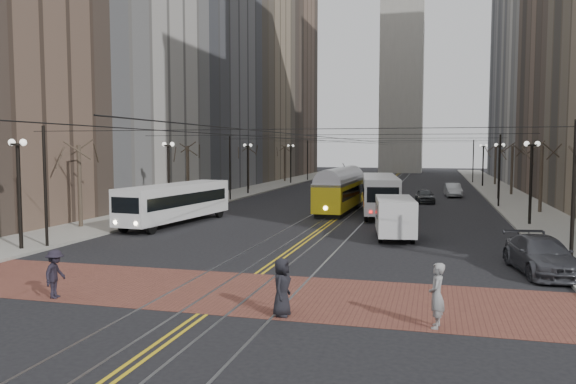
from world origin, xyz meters
The scene contains 24 objects.
ground centered at (0.00, 0.00, 0.00)m, with size 260.00×260.00×0.00m, color black.
sidewalk_left centered at (-15.00, 45.00, 0.07)m, with size 5.00×140.00×0.15m, color gray.
sidewalk_right centered at (15.00, 45.00, 0.07)m, with size 5.00×140.00×0.15m, color gray.
crosswalk_band centered at (0.00, -4.00, 0.01)m, with size 25.00×6.00×0.01m, color brown.
streetcar_rails centered at (0.00, 45.00, 0.00)m, with size 4.80×130.00×0.02m, color gray.
centre_lines centered at (0.00, 45.00, 0.01)m, with size 0.42×130.00×0.01m, color gold.
building_left_mid centered at (-25.50, 46.00, 17.00)m, with size 16.00×20.00×34.00m, color slate.
building_left_midfar centered at (-27.50, 66.00, 26.00)m, with size 20.00×20.00×52.00m, color #86755D.
building_left_far centered at (-25.50, 86.00, 20.00)m, with size 16.00×20.00×40.00m, color brown.
building_right_far centered at (25.50, 86.00, 20.00)m, with size 16.00×20.00×40.00m, color slate.
clock_tower centered at (0.00, 102.00, 35.96)m, with size 12.00×12.00×66.00m.
lamp_posts centered at (0.00, 28.75, 2.80)m, with size 27.60×57.20×5.60m.
street_trees centered at (0.00, 35.25, 2.80)m, with size 31.68×53.28×5.60m.
trolley_wires centered at (0.00, 34.83, 3.77)m, with size 25.96×120.00×6.60m.
transit_bus centered at (-10.42, 12.53, 1.43)m, with size 2.38×11.41×2.85m, color silver.
streetcar centered at (-0.50, 23.78, 1.46)m, with size 2.29×12.35×2.91m, color gold.
rear_bus centered at (2.97, 22.22, 1.57)m, with size 2.61×12.02×3.14m, color silver.
cargo_van centered at (5.01, 10.05, 1.22)m, with size 2.12×5.51×2.44m, color silver.
sedan_grey centered at (6.37, 32.97, 0.70)m, with size 1.64×4.08×1.39m, color #383C3F.
sedan_silver centered at (9.26, 40.70, 0.74)m, with size 1.57×4.52×1.49m, color #A4A8AC.
sedan_parked centered at (11.80, 2.31, 0.79)m, with size 2.20×5.42×1.57m, color #3E3F45.
pedestrian_a centered at (2.56, -6.50, 0.95)m, with size 0.92×0.60×1.88m, color black.
pedestrian_b centered at (7.38, -6.50, 1.00)m, with size 0.72×0.47×1.98m, color gray.
pedestrian_d centered at (-5.93, -6.50, 0.89)m, with size 1.14×0.65×1.76m, color black.
Camera 1 is at (7.25, -23.64, 5.44)m, focal length 35.00 mm.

